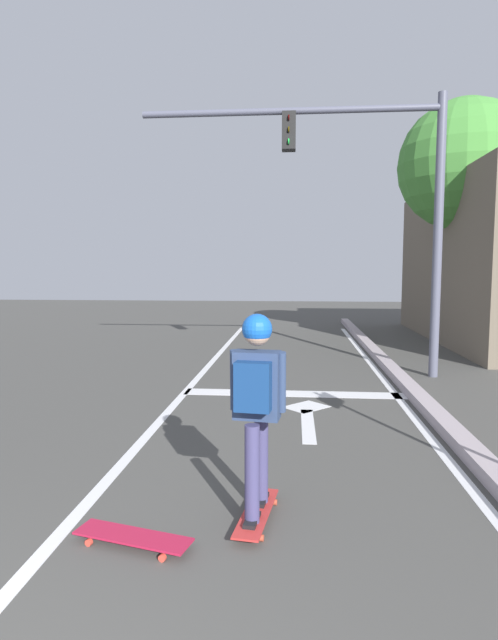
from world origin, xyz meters
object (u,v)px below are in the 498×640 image
at_px(skateboard, 257,513).
at_px(skater, 256,391).
at_px(traffic_signal_mast, 365,180).
at_px(spare_skateboard, 133,537).
at_px(roadside_tree, 463,166).

relative_size(skateboard, skater, 0.57).
distance_m(skater, traffic_signal_mast, 6.27).
distance_m(spare_skateboard, roadside_tree, 12.06).
bearing_deg(roadside_tree, spare_skateboard, -117.64).
xyz_separation_m(traffic_signal_mast, roadside_tree, (2.88, 3.97, 0.95)).
height_order(traffic_signal_mast, roadside_tree, roadside_tree).
distance_m(skateboard, traffic_signal_mast, 6.69).
bearing_deg(skateboard, spare_skateboard, -152.44).
distance_m(skateboard, spare_skateboard, 0.94).
distance_m(skateboard, skater, 0.96).
relative_size(skateboard, traffic_signal_mast, 0.16).
relative_size(skateboard, roadside_tree, 0.14).
bearing_deg(traffic_signal_mast, roadside_tree, 54.03).
bearing_deg(spare_skateboard, skateboard, 27.56).
distance_m(skater, roadside_tree, 11.04).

